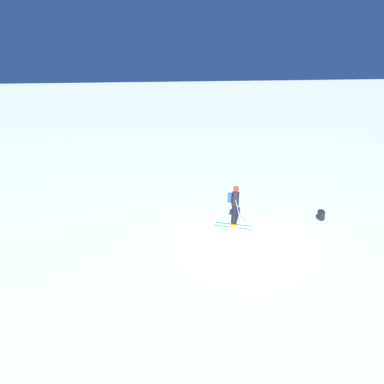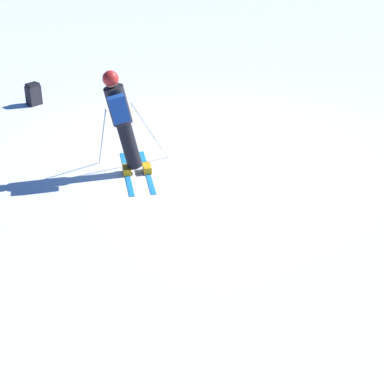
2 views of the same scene
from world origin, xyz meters
The scene contains 3 objects.
ground_plane centered at (0.00, 0.00, 0.00)m, with size 300.00×300.00×0.00m, color white.
skier centered at (1.64, -0.09, 1.06)m, with size 1.48×1.77×1.91m.
spare_backpack centered at (1.01, -4.39, 0.24)m, with size 0.32×0.25×0.50m.
Camera 1 is at (-13.63, 6.12, 7.23)m, focal length 35.00 mm.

